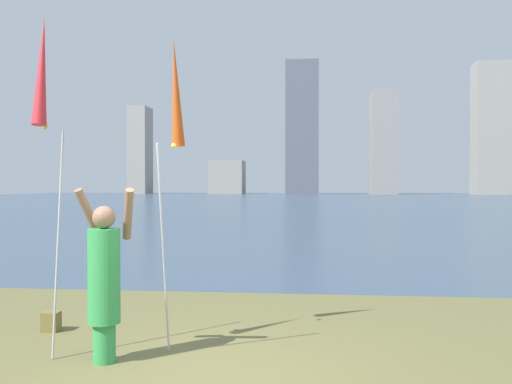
% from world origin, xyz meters
% --- Properties ---
extents(ground, '(120.00, 138.00, 0.12)m').
position_xyz_m(ground, '(0.00, 50.95, -0.06)').
color(ground, brown).
extents(person, '(0.71, 0.53, 1.95)m').
position_xyz_m(person, '(-1.24, 0.59, 0.96)').
color(person, green).
rests_on(person, ground).
extents(kite_flag_left, '(0.16, 0.67, 3.82)m').
position_xyz_m(kite_flag_left, '(-1.86, 0.42, 3.13)').
color(kite_flag_left, '#B2B2B7').
rests_on(kite_flag_left, ground).
extents(kite_flag_right, '(0.16, 1.07, 3.77)m').
position_xyz_m(kite_flag_right, '(-0.61, 1.35, 3.04)').
color(kite_flag_right, '#B2B2B7').
rests_on(kite_flag_right, ground).
extents(bag, '(0.21, 0.19, 0.26)m').
position_xyz_m(bag, '(-2.44, 1.77, 0.13)').
color(bag, olive).
rests_on(bag, ground).
extents(skyline_tower_0, '(3.93, 5.98, 18.58)m').
position_xyz_m(skyline_tower_0, '(-35.49, 109.20, 9.29)').
color(skyline_tower_0, gray).
rests_on(skyline_tower_0, ground).
extents(skyline_tower_1, '(7.21, 6.87, 7.05)m').
position_xyz_m(skyline_tower_1, '(-16.90, 111.41, 3.53)').
color(skyline_tower_1, gray).
rests_on(skyline_tower_1, ground).
extents(skyline_tower_2, '(6.67, 3.64, 27.10)m').
position_xyz_m(skyline_tower_2, '(-0.72, 106.34, 13.55)').
color(skyline_tower_2, '#565B66').
rests_on(skyline_tower_2, ground).
extents(skyline_tower_3, '(5.13, 7.02, 20.75)m').
position_xyz_m(skyline_tower_3, '(15.74, 107.78, 10.37)').
color(skyline_tower_3, gray).
rests_on(skyline_tower_3, ground).
extents(skyline_tower_4, '(7.34, 5.19, 25.83)m').
position_xyz_m(skyline_tower_4, '(36.60, 105.98, 12.91)').
color(skyline_tower_4, gray).
rests_on(skyline_tower_4, ground).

